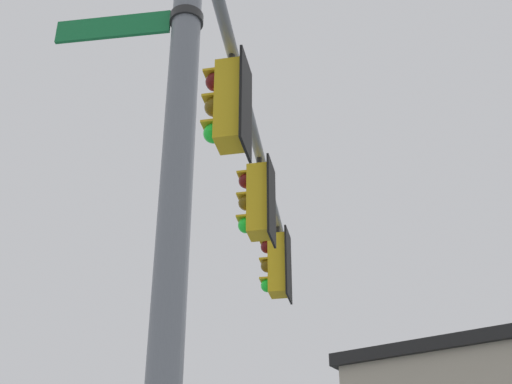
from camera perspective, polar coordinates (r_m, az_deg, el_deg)
The scene contains 6 objects.
signal_pole at distance 4.88m, azimuth -6.67°, elevation -2.13°, with size 0.24×0.24×7.73m, color slate.
mast_arm at distance 9.61m, azimuth -0.26°, elevation 5.04°, with size 0.14×0.14×7.37m, color slate.
traffic_light_nearest_pole at distance 7.82m, azimuth -2.22°, elevation 7.08°, with size 0.54×0.49×1.31m.
traffic_light_mid_inner at distance 9.75m, azimuth 0.15°, elevation -0.76°, with size 0.54×0.49×1.31m.
traffic_light_mid_outer at distance 11.81m, azimuth 1.72°, elevation -5.95°, with size 0.54×0.49×1.31m.
street_name_sign at distance 5.99m, azimuth -8.81°, elevation 13.37°, with size 0.28×1.25×0.22m.
Camera 1 is at (-4.14, -1.40, 1.69)m, focal length 49.21 mm.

